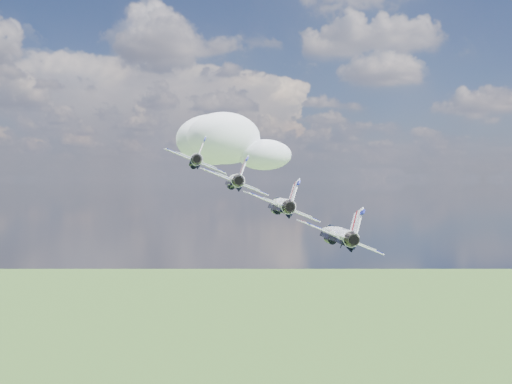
# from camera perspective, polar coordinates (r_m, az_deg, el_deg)

# --- Properties ---
(cloud_far) EXTENTS (61.71, 48.49, 24.24)m
(cloud_far) POSITION_cam_1_polar(r_m,az_deg,el_deg) (292.35, -1.66, 4.46)
(cloud_far) COLOR white
(jet_0) EXTENTS (13.33, 16.45, 7.83)m
(jet_0) POSITION_cam_1_polar(r_m,az_deg,el_deg) (92.17, -6.05, 3.14)
(jet_0) COLOR silver
(jet_1) EXTENTS (13.33, 16.45, 7.83)m
(jet_1) POSITION_cam_1_polar(r_m,az_deg,el_deg) (84.02, -2.20, 1.15)
(jet_1) COLOR white
(jet_2) EXTENTS (13.33, 16.45, 7.83)m
(jet_2) POSITION_cam_1_polar(r_m,az_deg,el_deg) (76.45, 2.42, -1.26)
(jet_2) COLOR silver
(jet_3) EXTENTS (13.33, 16.45, 7.83)m
(jet_3) POSITION_cam_1_polar(r_m,az_deg,el_deg) (69.65, 8.02, -4.16)
(jet_3) COLOR white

